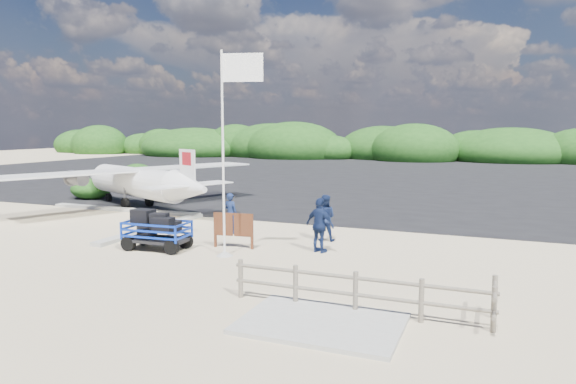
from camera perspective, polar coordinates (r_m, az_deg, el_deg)
name	(u,v)px	position (r m, az deg, el deg)	size (l,w,h in m)	color
ground	(231,246)	(19.06, -6.38, -5.99)	(160.00, 160.00, 0.00)	beige
asphalt_apron	(389,176)	(47.34, 11.18, 1.76)	(90.00, 50.00, 0.04)	#B2B2B2
lagoon	(73,222)	(25.60, -22.74, -3.13)	(9.00, 7.00, 0.40)	#B2B2B2
walkway_pad	(321,325)	(11.67, 3.72, -14.56)	(3.50, 2.50, 0.10)	#B2B2B2
vegetation_band	(425,160)	(71.98, 14.98, 3.44)	(124.00, 8.00, 4.40)	#B2B2B2
fence	(355,313)	(12.43, 7.47, -13.21)	(6.40, 2.00, 1.10)	#B2B2B2
baggage_cart	(158,250)	(18.99, -14.30, -6.22)	(2.44, 1.39, 1.22)	#0C32BF
flagpole	(225,256)	(17.67, -7.06, -7.05)	(1.36, 0.57, 6.82)	white
signboard	(234,248)	(18.74, -6.06, -6.21)	(1.59, 0.15, 1.31)	brown
crew_a	(231,213)	(21.13, -6.41, -2.36)	(0.62, 0.40, 1.69)	#132149
crew_b	(324,218)	(19.72, 4.08, -2.86)	(0.87, 0.68, 1.79)	#132149
crew_c	(320,225)	(17.84, 3.57, -3.71)	(1.12, 0.47, 1.92)	#132149
aircraft_large	(515,187)	(41.44, 23.89, 0.54)	(14.06, 14.06, 4.22)	#B2B2B2
aircraft_small	(346,169)	(54.71, 6.42, 2.56)	(6.62, 6.62, 2.38)	#B2B2B2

